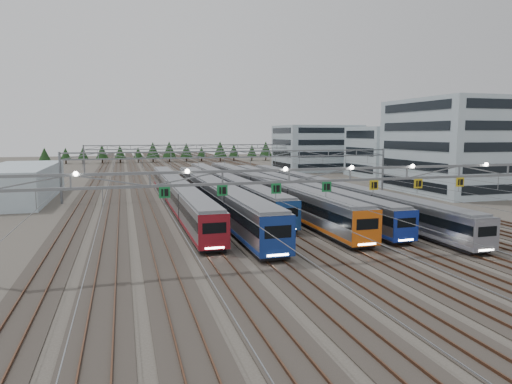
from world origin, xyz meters
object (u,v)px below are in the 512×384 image
object	(u,v)px
gantry_near	(350,177)
train_c	(225,185)
train_b	(214,195)
depot_bldg_mid	(384,152)
train_d	(260,187)
depot_bldg_north	(317,148)
train_f	(323,190)
gantry_mid	(238,160)
train_e	(290,189)
gantry_far	(197,150)
train_a	(177,192)
west_shed	(20,183)
depot_bldg_south	(456,146)

from	to	relation	value
gantry_near	train_c	bearing A→B (deg)	93.17
train_b	depot_bldg_mid	size ratio (longest dim) A/B	3.37
train_d	depot_bldg_north	distance (m)	64.66
train_f	gantry_mid	size ratio (longest dim) A/B	1.20
train_e	gantry_far	world-z (taller)	gantry_far
train_a	train_b	size ratio (longest dim) A/B	1.07
gantry_far	west_shed	xyz separation A→B (m)	(-35.13, -37.71, -3.62)
gantry_near	gantry_mid	world-z (taller)	gantry_near
gantry_near	train_a	bearing A→B (deg)	109.13
train_b	depot_bldg_north	bearing A→B (deg)	55.70
train_f	train_c	bearing A→B (deg)	144.67
gantry_far	depot_bldg_mid	world-z (taller)	depot_bldg_mid
gantry_near	gantry_mid	xyz separation A→B (m)	(0.05, 40.12, -0.70)
train_a	gantry_mid	distance (m)	14.35
train_d	gantry_mid	size ratio (longest dim) A/B	1.20
depot_bldg_south	depot_bldg_north	size ratio (longest dim) A/B	1.00
gantry_near	west_shed	xyz separation A→B (m)	(-35.08, 47.41, -4.32)
train_c	depot_bldg_mid	world-z (taller)	depot_bldg_mid
train_c	train_d	distance (m)	6.89
depot_bldg_north	gantry_near	bearing A→B (deg)	-112.08
gantry_near	gantry_far	distance (m)	85.12
train_d	west_shed	bearing A→B (deg)	161.02
train_a	train_f	xyz separation A→B (m)	(22.50, -2.08, -0.15)
train_a	depot_bldg_south	distance (m)	51.47
train_a	gantry_mid	xyz separation A→B (m)	(11.25, 7.82, 4.25)
train_a	train_c	bearing A→B (deg)	39.75
train_d	gantry_near	world-z (taller)	gantry_near
train_a	train_d	bearing A→B (deg)	9.51
train_c	gantry_mid	distance (m)	4.83
train_a	gantry_mid	size ratio (longest dim) A/B	1.03
gantry_near	depot_bldg_south	bearing A→B (deg)	41.30
train_d	train_f	distance (m)	10.00
train_f	west_shed	size ratio (longest dim) A/B	2.26
train_d	depot_bldg_mid	xyz separation A→B (m)	(42.06, 31.49, 4.01)
train_a	west_shed	distance (m)	28.27
train_f	gantry_far	size ratio (longest dim) A/B	1.20
gantry_far	depot_bldg_south	world-z (taller)	depot_bldg_south
train_c	train_e	xyz separation A→B (m)	(9.00, -7.16, -0.10)
train_a	train_f	bearing A→B (deg)	-5.29
train_d	train_c	bearing A→B (deg)	130.75
train_e	depot_bldg_north	distance (m)	64.13
train_a	depot_bldg_south	xyz separation A→B (m)	(51.01, 2.68, 6.34)
train_b	gantry_near	xyz separation A→B (m)	(6.70, -26.42, 4.78)
depot_bldg_mid	train_e	bearing A→B (deg)	-138.34
train_b	train_f	world-z (taller)	train_b
gantry_near	west_shed	distance (m)	59.14
train_e	depot_bldg_south	size ratio (longest dim) A/B	2.84
train_e	west_shed	size ratio (longest dim) A/B	2.08
train_c	train_a	bearing A→B (deg)	-140.25
gantry_mid	west_shed	distance (m)	36.06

